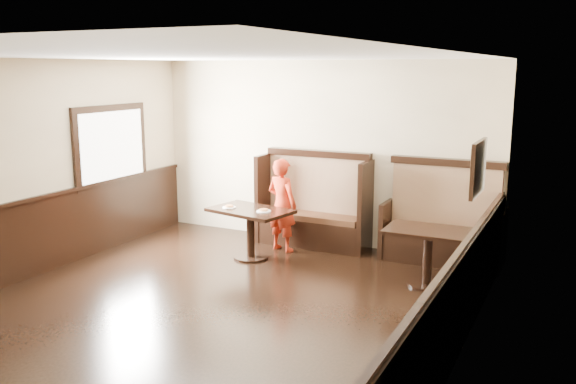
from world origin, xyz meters
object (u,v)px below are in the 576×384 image
Objects in this scene: child at (282,205)px; table_main at (250,221)px; table_neighbor at (428,244)px; booth_main at (315,211)px; booth_neighbor at (442,229)px.

table_main is at bearing 81.34° from child.
table_neighbor is 0.76× the size of child.
table_main is at bearing -116.75° from booth_main.
booth_main is 1.06× the size of booth_neighbor.
table_main is 0.90× the size of child.
child reaches higher than table_main.
child is (-0.31, -0.50, 0.17)m from booth_main.
booth_neighbor reaches higher than child.
booth_main is at bearing 74.52° from table_main.
booth_neighbor is (1.95, -0.00, -0.05)m from booth_main.
booth_neighbor is at bearing -154.23° from child.
child is (0.22, 0.55, 0.14)m from table_main.
booth_main is 1.18m from table_main.
booth_main reaches higher than table_main.
booth_main is 1.95m from booth_neighbor.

